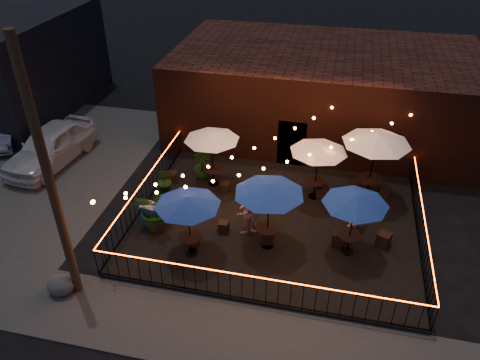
% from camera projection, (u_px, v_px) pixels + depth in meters
% --- Properties ---
extents(ground, '(110.00, 110.00, 0.00)m').
position_uv_depth(ground, '(265.00, 260.00, 15.58)').
color(ground, black).
rests_on(ground, ground).
extents(patio, '(10.00, 8.00, 0.15)m').
position_uv_depth(patio, '(275.00, 222.00, 17.17)').
color(patio, black).
rests_on(patio, ground).
extents(sidewalk, '(18.00, 2.50, 0.05)m').
position_uv_depth(sidewalk, '(245.00, 339.00, 12.93)').
color(sidewalk, '#3B3936').
rests_on(sidewalk, ground).
extents(parking_lot, '(11.00, 12.00, 0.02)m').
position_uv_depth(parking_lot, '(19.00, 159.00, 21.06)').
color(parking_lot, '#3B3936').
rests_on(parking_lot, ground).
extents(brick_building, '(14.00, 8.00, 4.00)m').
position_uv_depth(brick_building, '(324.00, 92.00, 22.42)').
color(brick_building, '#34150E').
rests_on(brick_building, ground).
extents(utility_pole, '(0.26, 0.26, 8.00)m').
position_uv_depth(utility_pole, '(50.00, 183.00, 12.26)').
color(utility_pole, '#332515').
rests_on(utility_pole, ground).
extents(fence_front, '(10.00, 0.04, 1.04)m').
position_uv_depth(fence_front, '(254.00, 290.00, 13.59)').
color(fence_front, black).
rests_on(fence_front, patio).
extents(fence_left, '(0.04, 8.00, 1.04)m').
position_uv_depth(fence_left, '(146.00, 191.00, 17.77)').
color(fence_left, black).
rests_on(fence_left, patio).
extents(fence_right, '(0.04, 8.00, 1.04)m').
position_uv_depth(fence_right, '(421.00, 229.00, 15.91)').
color(fence_right, black).
rests_on(fence_right, patio).
extents(festoon_lights, '(10.02, 8.72, 1.32)m').
position_uv_depth(festoon_lights, '(247.00, 166.00, 15.76)').
color(festoon_lights, '#FF632B').
rests_on(festoon_lights, ground).
extents(cafe_table_0, '(2.81, 2.81, 2.33)m').
position_uv_depth(cafe_table_0, '(187.00, 202.00, 14.48)').
color(cafe_table_0, black).
rests_on(cafe_table_0, patio).
extents(cafe_table_1, '(2.79, 2.79, 2.39)m').
position_uv_depth(cafe_table_1, '(212.00, 136.00, 17.91)').
color(cafe_table_1, black).
rests_on(cafe_table_1, patio).
extents(cafe_table_2, '(2.72, 2.72, 2.52)m').
position_uv_depth(cafe_table_2, '(269.00, 190.00, 14.71)').
color(cafe_table_2, black).
rests_on(cafe_table_2, patio).
extents(cafe_table_3, '(2.42, 2.42, 2.38)m').
position_uv_depth(cafe_table_3, '(319.00, 149.00, 17.16)').
color(cafe_table_3, black).
rests_on(cafe_table_3, patio).
extents(cafe_table_4, '(2.24, 2.24, 2.33)m').
position_uv_depth(cafe_table_4, '(356.00, 200.00, 14.53)').
color(cafe_table_4, black).
rests_on(cafe_table_4, patio).
extents(cafe_table_5, '(2.93, 2.93, 2.79)m').
position_uv_depth(cafe_table_5, '(377.00, 139.00, 16.97)').
color(cafe_table_5, black).
rests_on(cafe_table_5, patio).
extents(bistro_chair_0, '(0.36, 0.36, 0.40)m').
position_uv_depth(bistro_chair_0, '(159.00, 226.00, 16.53)').
color(bistro_chair_0, black).
rests_on(bistro_chair_0, patio).
extents(bistro_chair_1, '(0.41, 0.41, 0.42)m').
position_uv_depth(bistro_chair_1, '(194.00, 239.00, 15.91)').
color(bistro_chair_1, black).
rests_on(bistro_chair_1, patio).
extents(bistro_chair_2, '(0.46, 0.46, 0.42)m').
position_uv_depth(bistro_chair_2, '(173.00, 177.00, 19.17)').
color(bistro_chair_2, black).
rests_on(bistro_chair_2, patio).
extents(bistro_chair_3, '(0.35, 0.35, 0.40)m').
position_uv_depth(bistro_chair_3, '(225.00, 187.00, 18.55)').
color(bistro_chair_3, black).
rests_on(bistro_chair_3, patio).
extents(bistro_chair_4, '(0.35, 0.35, 0.41)m').
position_uv_depth(bistro_chair_4, '(223.00, 227.00, 16.49)').
color(bistro_chair_4, black).
rests_on(bistro_chair_4, patio).
extents(bistro_chair_5, '(0.45, 0.45, 0.45)m').
position_uv_depth(bistro_chair_5, '(268.00, 237.00, 15.97)').
color(bistro_chair_5, black).
rests_on(bistro_chair_5, patio).
extents(bistro_chair_6, '(0.43, 0.43, 0.40)m').
position_uv_depth(bistro_chair_6, '(278.00, 182.00, 18.89)').
color(bistro_chair_6, black).
rests_on(bistro_chair_6, patio).
extents(bistro_chair_7, '(0.43, 0.43, 0.48)m').
position_uv_depth(bistro_chair_7, '(322.00, 192.00, 18.22)').
color(bistro_chair_7, black).
rests_on(bistro_chair_7, patio).
extents(bistro_chair_8, '(0.40, 0.40, 0.46)m').
position_uv_depth(bistro_chair_8, '(338.00, 238.00, 15.93)').
color(bistro_chair_8, black).
rests_on(bistro_chair_8, patio).
extents(bistro_chair_9, '(0.56, 0.56, 0.50)m').
position_uv_depth(bistro_chair_9, '(384.00, 239.00, 15.85)').
color(bistro_chair_9, black).
rests_on(bistro_chair_9, patio).
extents(bistro_chair_10, '(0.51, 0.51, 0.48)m').
position_uv_depth(bistro_chair_10, '(354.00, 189.00, 18.40)').
color(bistro_chair_10, black).
rests_on(bistro_chair_10, patio).
extents(bistro_chair_11, '(0.37, 0.37, 0.42)m').
position_uv_depth(bistro_chair_11, '(384.00, 192.00, 18.28)').
color(bistro_chair_11, black).
rests_on(bistro_chair_11, patio).
extents(patron_a, '(0.52, 0.74, 1.94)m').
position_uv_depth(patron_a, '(254.00, 206.00, 16.21)').
color(patron_a, beige).
rests_on(patron_a, patio).
extents(patron_b, '(0.95, 1.05, 1.75)m').
position_uv_depth(patron_b, '(245.00, 211.00, 16.14)').
color(patron_b, '#D7B291').
rests_on(patron_b, patio).
extents(patron_c, '(1.15, 0.92, 1.56)m').
position_uv_depth(patron_c, '(354.00, 209.00, 16.39)').
color(patron_c, '#DAAC93').
rests_on(patron_c, patio).
extents(potted_shrub_a, '(1.72, 1.62, 1.53)m').
position_uv_depth(potted_shrub_a, '(156.00, 210.00, 16.37)').
color(potted_shrub_a, '#103612').
rests_on(potted_shrub_a, patio).
extents(potted_shrub_b, '(0.83, 0.73, 1.28)m').
position_uv_depth(potted_shrub_b, '(166.00, 181.00, 18.11)').
color(potted_shrub_b, '#113710').
rests_on(potted_shrub_b, patio).
extents(potted_shrub_c, '(0.89, 0.89, 1.25)m').
position_uv_depth(potted_shrub_c, '(202.00, 165.00, 19.14)').
color(potted_shrub_c, '#154115').
rests_on(potted_shrub_c, patio).
extents(cooler, '(0.70, 0.56, 0.83)m').
position_uv_depth(cooler, '(151.00, 214.00, 16.73)').
color(cooler, '#0E35B6').
rests_on(cooler, patio).
extents(boulder, '(1.07, 1.00, 0.68)m').
position_uv_depth(boulder, '(61.00, 285.00, 14.18)').
color(boulder, '#403F3B').
rests_on(boulder, ground).
extents(car_white, '(2.43, 5.04, 1.66)m').
position_uv_depth(car_white, '(51.00, 146.00, 20.37)').
color(car_white, silver).
rests_on(car_white, ground).
extents(car_silver, '(3.10, 4.23, 1.33)m').
position_uv_depth(car_silver, '(1.00, 128.00, 22.17)').
color(car_silver, gray).
rests_on(car_silver, ground).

